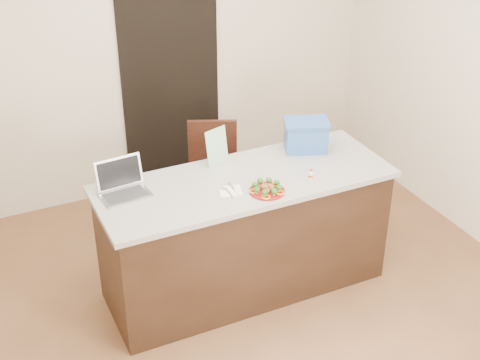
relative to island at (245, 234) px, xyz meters
name	(u,v)px	position (x,y,z in m)	size (l,w,h in m)	color
ground	(260,304)	(0.00, -0.25, -0.46)	(4.00, 4.00, 0.00)	brown
room_shell	(263,96)	(0.00, -0.25, 1.16)	(4.00, 4.00, 4.00)	white
doorway	(171,82)	(0.10, 1.73, 0.54)	(0.90, 0.02, 2.00)	black
island	(245,234)	(0.00, 0.00, 0.00)	(2.06, 0.76, 0.92)	black
plate	(267,191)	(0.05, -0.22, 0.47)	(0.24, 0.24, 0.02)	maroon
meatballs	(268,188)	(0.06, -0.22, 0.49)	(0.09, 0.09, 0.04)	brown
broccoli	(267,186)	(0.05, -0.22, 0.50)	(0.20, 0.20, 0.04)	#174512
pepper_rings	(267,190)	(0.05, -0.22, 0.48)	(0.23, 0.23, 0.01)	gold
napkin	(230,191)	(-0.16, -0.11, 0.46)	(0.14, 0.14, 0.01)	silver
fork	(227,190)	(-0.18, -0.10, 0.47)	(0.03, 0.16, 0.00)	#B6B6BB
knife	(236,190)	(-0.13, -0.13, 0.47)	(0.02, 0.19, 0.01)	silver
yogurt_bottle	(311,175)	(0.41, -0.19, 0.49)	(0.03, 0.03, 0.07)	beige
laptop	(122,184)	(-0.81, 0.18, 0.52)	(0.33, 0.27, 0.22)	#A6A5AA
leaflet	(217,146)	(-0.08, 0.29, 0.59)	(0.19, 0.00, 0.27)	white
blue_box	(306,135)	(0.60, 0.21, 0.57)	(0.38, 0.33, 0.23)	#2B539B
chair	(218,169)	(0.18, 0.89, 0.06)	(0.53, 0.55, 0.92)	#381911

